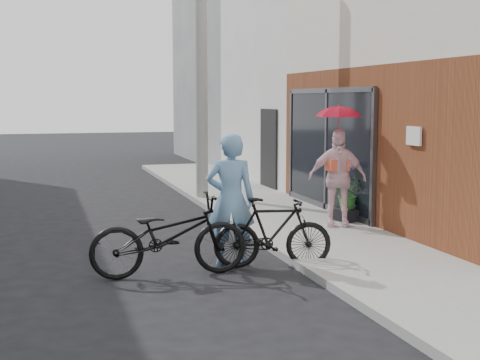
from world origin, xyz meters
name	(u,v)px	position (x,y,z in m)	size (l,w,h in m)	color
ground	(226,265)	(0.00, 0.00, 0.00)	(80.00, 80.00, 0.00)	black
sidewalk	(307,228)	(2.10, 2.00, 0.06)	(2.20, 24.00, 0.12)	gray
curb	(247,231)	(0.94, 2.00, 0.06)	(0.12, 24.00, 0.12)	#9E9E99
plaster_building	(376,62)	(7.20, 9.00, 3.50)	(8.00, 6.00, 7.00)	white
east_building_far	(291,71)	(7.20, 16.00, 3.50)	(8.00, 8.00, 7.00)	slate
utility_pole	(201,51)	(1.10, 6.00, 3.50)	(0.28, 0.28, 7.00)	#9E9E99
officer	(231,200)	(0.06, -0.02, 0.96)	(0.70, 0.46, 1.93)	#6F9DC5
bike_left	(169,236)	(-0.91, -0.37, 0.56)	(0.74, 2.14, 1.12)	black
bike_right	(273,233)	(0.60, -0.33, 0.51)	(0.48, 1.69, 1.02)	black
kimono_woman	(337,178)	(2.58, 1.76, 0.99)	(1.02, 0.43, 1.75)	#FDD4DC
parasol	(338,110)	(2.58, 1.76, 2.21)	(0.79, 0.79, 0.69)	red
planter	(348,215)	(3.00, 2.16, 0.23)	(0.42, 0.42, 0.22)	black
potted_plant	(348,193)	(3.00, 2.16, 0.64)	(0.54, 0.46, 0.60)	#2F6F2C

